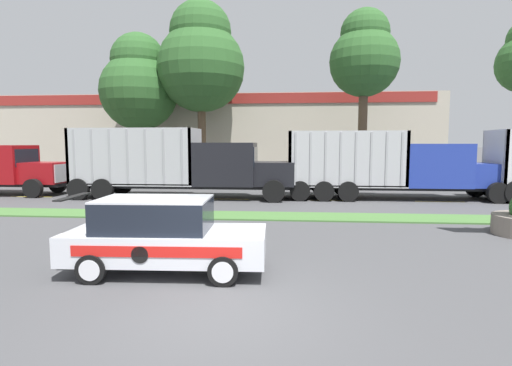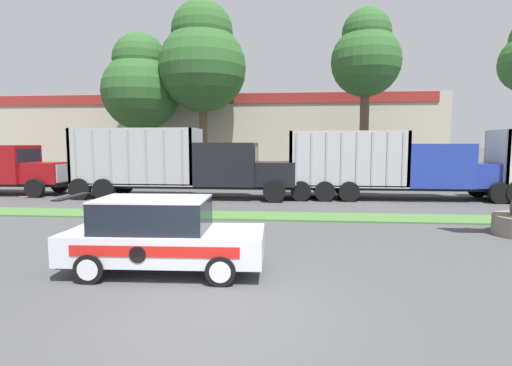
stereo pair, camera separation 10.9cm
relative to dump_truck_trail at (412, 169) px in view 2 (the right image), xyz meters
name	(u,v)px [view 2 (the right image)]	position (x,y,z in m)	size (l,w,h in m)	color
ground_plane	(214,314)	(-7.48, -14.82, -1.57)	(600.00, 600.00, 0.00)	#474749
grass_verge	(259,216)	(-7.48, -5.69, -1.54)	(120.00, 1.76, 0.06)	#477538
centre_line_2	(33,196)	(-20.38, -0.81, -1.56)	(2.40, 0.14, 0.01)	yellow
centre_line_3	(128,198)	(-14.98, -0.81, -1.56)	(2.40, 0.14, 0.01)	yellow
centre_line_4	(227,199)	(-9.58, -0.81, -1.56)	(2.40, 0.14, 0.01)	yellow
centre_line_5	(332,200)	(-4.18, -0.81, -1.56)	(2.40, 0.14, 0.01)	yellow
centre_line_6	(441,202)	(1.22, -0.81, -1.56)	(2.40, 0.14, 0.01)	yellow
dump_truck_trail	(412,169)	(0.00, 0.00, 0.00)	(11.31, 2.69, 3.54)	black
dump_truck_far_right	(201,167)	(-11.02, -0.63, 0.08)	(11.72, 2.65, 3.69)	black
rally_car	(161,235)	(-9.10, -12.71, -0.71)	(4.49, 2.01, 1.72)	silver
store_building_backdrop	(218,138)	(-13.38, 16.63, 1.89)	(38.35, 12.10, 6.91)	#BCB29E
tree_behind_left	(141,84)	(-17.50, 7.92, 5.71)	(5.68, 5.68, 10.98)	brown
tree_behind_right	(202,59)	(-12.73, 7.63, 7.35)	(6.30, 6.30, 13.04)	brown
tree_behind_far_right	(366,56)	(-1.44, 6.27, 7.08)	(4.59, 4.59, 11.72)	brown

